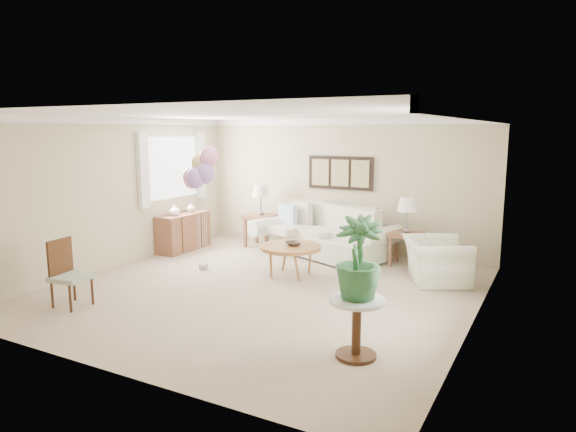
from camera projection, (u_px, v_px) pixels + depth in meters
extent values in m
plane|color=tan|center=(263.00, 290.00, 7.72)|extent=(6.00, 6.00, 0.00)
cube|color=#C5B895|center=(341.00, 185.00, 10.12)|extent=(6.00, 0.04, 2.60)
cube|color=#C5B895|center=(100.00, 244.00, 4.90)|extent=(6.00, 0.04, 2.60)
cube|color=#C5B895|center=(115.00, 193.00, 8.91)|extent=(0.04, 6.00, 2.60)
cube|color=#C5B895|center=(478.00, 222.00, 6.11)|extent=(0.04, 6.00, 2.60)
cube|color=white|center=(262.00, 115.00, 7.30)|extent=(6.00, 6.00, 0.02)
cube|color=white|center=(341.00, 122.00, 9.89)|extent=(6.00, 0.06, 0.12)
cube|color=white|center=(112.00, 120.00, 8.69)|extent=(0.06, 6.00, 0.12)
cube|color=white|center=(482.00, 116.00, 5.92)|extent=(0.06, 6.00, 0.12)
cube|color=white|center=(172.00, 167.00, 10.15)|extent=(0.04, 1.40, 1.20)
cube|color=white|center=(143.00, 170.00, 9.39)|extent=(0.10, 0.22, 1.40)
cube|color=white|center=(201.00, 165.00, 10.87)|extent=(0.10, 0.22, 1.40)
cube|color=black|center=(340.00, 173.00, 10.05)|extent=(1.35, 0.04, 0.65)
cube|color=#8C8C59|center=(320.00, 172.00, 10.22)|extent=(0.36, 0.02, 0.52)
cube|color=#8C8C59|center=(340.00, 173.00, 10.03)|extent=(0.36, 0.02, 0.52)
cube|color=#8C8C59|center=(360.00, 174.00, 9.83)|extent=(0.36, 0.02, 0.52)
cube|color=silver|center=(323.00, 244.00, 9.78)|extent=(2.57, 1.79, 0.39)
cube|color=silver|center=(331.00, 219.00, 10.01)|extent=(2.29, 1.11, 0.59)
cylinder|color=silver|center=(272.00, 226.00, 10.26)|extent=(0.68, 1.03, 0.35)
cylinder|color=silver|center=(381.00, 237.00, 9.20)|extent=(0.68, 1.03, 0.35)
cube|color=beige|center=(291.00, 229.00, 10.01)|extent=(0.89, 0.96, 0.13)
cube|color=beige|center=(322.00, 232.00, 9.69)|extent=(0.89, 0.96, 0.13)
cube|color=beige|center=(356.00, 236.00, 9.37)|extent=(0.89, 0.96, 0.13)
cube|color=#A9C7E4|center=(288.00, 215.00, 10.20)|extent=(0.41, 0.13, 0.41)
cube|color=#E9D764|center=(364.00, 222.00, 9.46)|extent=(0.41, 0.13, 0.41)
cube|color=#34241B|center=(371.00, 226.00, 9.33)|extent=(0.37, 0.11, 0.37)
cube|color=silver|center=(323.00, 255.00, 9.81)|extent=(2.16, 0.86, 0.04)
cube|color=#8F553F|center=(261.00, 217.00, 10.54)|extent=(0.61, 0.55, 0.09)
cube|color=#8F553F|center=(245.00, 233.00, 10.52)|extent=(0.06, 0.06, 0.58)
cube|color=#8F553F|center=(266.00, 236.00, 10.29)|extent=(0.06, 0.06, 0.58)
cube|color=#8F553F|center=(257.00, 230.00, 10.91)|extent=(0.06, 0.06, 0.58)
cube|color=#8F553F|center=(277.00, 232.00, 10.68)|extent=(0.06, 0.06, 0.58)
cube|color=#8F553F|center=(406.00, 234.00, 9.05)|extent=(0.55, 0.50, 0.08)
cube|color=#8F553F|center=(390.00, 252.00, 9.03)|extent=(0.05, 0.05, 0.52)
cube|color=#8F553F|center=(415.00, 255.00, 8.82)|extent=(0.05, 0.05, 0.52)
cube|color=#8F553F|center=(397.00, 247.00, 9.38)|extent=(0.05, 0.05, 0.52)
cube|color=#8F553F|center=(421.00, 250.00, 9.17)|extent=(0.05, 0.05, 0.52)
cylinder|color=gray|center=(261.00, 213.00, 10.53)|extent=(0.15, 0.15, 0.06)
cylinder|color=gray|center=(261.00, 204.00, 10.50)|extent=(0.04, 0.04, 0.31)
cone|color=silver|center=(261.00, 190.00, 10.45)|extent=(0.35, 0.35, 0.25)
cylinder|color=gray|center=(406.00, 230.00, 9.04)|extent=(0.14, 0.14, 0.06)
cylinder|color=gray|center=(407.00, 220.00, 9.01)|extent=(0.04, 0.04, 0.31)
cone|color=silver|center=(407.00, 204.00, 8.96)|extent=(0.35, 0.35, 0.25)
cylinder|color=#9D5A31|center=(291.00, 247.00, 8.41)|extent=(1.01, 1.01, 0.06)
cylinder|color=#9D5A31|center=(310.00, 261.00, 8.54)|extent=(0.04, 0.04, 0.45)
cylinder|color=#9D5A31|center=(285.00, 257.00, 8.77)|extent=(0.04, 0.04, 0.45)
cylinder|color=#9D5A31|center=(271.00, 264.00, 8.35)|extent=(0.04, 0.04, 0.45)
cylinder|color=#9D5A31|center=(297.00, 267.00, 8.13)|extent=(0.04, 0.04, 0.45)
imported|color=#312720|center=(293.00, 244.00, 8.40)|extent=(0.34, 0.34, 0.06)
imported|color=silver|center=(436.00, 261.00, 8.09)|extent=(1.28, 1.35, 0.69)
cylinder|color=silver|center=(357.00, 300.00, 5.33)|extent=(0.60, 0.60, 0.04)
cylinder|color=#3E220F|center=(356.00, 329.00, 5.39)|extent=(0.10, 0.10, 0.60)
cylinder|color=#3E220F|center=(356.00, 356.00, 5.44)|extent=(0.44, 0.44, 0.01)
imported|color=#274E2D|center=(358.00, 258.00, 5.27)|extent=(0.59, 0.59, 0.87)
cube|color=gray|center=(71.00, 278.00, 6.94)|extent=(0.51, 0.51, 0.06)
cylinder|color=#3E220F|center=(52.00, 295.00, 6.91)|extent=(0.04, 0.04, 0.37)
cylinder|color=#3E220F|center=(70.00, 299.00, 6.74)|extent=(0.04, 0.04, 0.37)
cylinder|color=#3E220F|center=(74.00, 288.00, 7.22)|extent=(0.04, 0.04, 0.37)
cylinder|color=#3E220F|center=(92.00, 291.00, 7.05)|extent=(0.04, 0.04, 0.37)
cube|color=#3E220F|center=(60.00, 257.00, 6.99)|extent=(0.10, 0.43, 0.49)
cube|color=#8F553F|center=(183.00, 232.00, 10.26)|extent=(0.45, 1.20, 0.74)
cube|color=#3E220F|center=(173.00, 234.00, 9.99)|extent=(0.46, 0.02, 0.70)
cube|color=#3E220F|center=(193.00, 229.00, 10.51)|extent=(0.46, 0.02, 0.70)
imported|color=white|center=(175.00, 210.00, 9.94)|extent=(0.26, 0.26, 0.21)
imported|color=#B4BEA6|center=(191.00, 207.00, 10.37)|extent=(0.18, 0.18, 0.19)
cube|color=gray|center=(203.00, 266.00, 8.89)|extent=(0.11, 0.11, 0.09)
ellipsoid|color=pink|center=(192.00, 178.00, 8.67)|extent=(0.31, 0.31, 0.36)
cylinder|color=silver|center=(198.00, 227.00, 8.79)|extent=(0.01, 0.01, 1.31)
ellipsoid|color=#9C70C9|center=(205.00, 173.00, 8.55)|extent=(0.31, 0.31, 0.36)
cylinder|color=silver|center=(204.00, 225.00, 8.73)|extent=(0.01, 0.01, 1.40)
ellipsoid|color=#E6C46B|center=(200.00, 163.00, 8.67)|extent=(0.31, 0.31, 0.36)
cylinder|color=silver|center=(202.00, 219.00, 8.79)|extent=(0.01, 0.01, 1.55)
ellipsoid|color=pink|center=(209.00, 157.00, 8.55)|extent=(0.31, 0.31, 0.36)
cylinder|color=silver|center=(206.00, 216.00, 8.73)|extent=(0.01, 0.01, 1.67)
ellipsoid|color=#9C70C9|center=(196.00, 178.00, 8.55)|extent=(0.31, 0.31, 0.36)
cylinder|color=silver|center=(200.00, 227.00, 8.73)|extent=(0.01, 0.01, 1.32)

